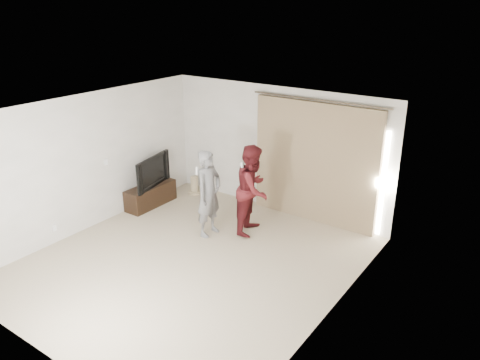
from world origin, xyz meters
name	(u,v)px	position (x,y,z in m)	size (l,w,h in m)	color
floor	(192,262)	(0.00, 0.00, 0.00)	(5.50, 5.50, 0.00)	#BFAA8F
wall_back	(277,150)	(0.00, 2.75, 1.30)	(5.00, 0.04, 2.60)	silver
wall_left	(88,163)	(-2.50, 0.00, 1.30)	(0.04, 5.50, 2.60)	silver
ceiling	(185,112)	(0.00, 0.00, 2.60)	(5.00, 5.50, 0.01)	white
curtain	(315,163)	(0.91, 2.68, 1.20)	(2.80, 0.11, 2.46)	#9F8A61
tv_console	(151,195)	(-2.27, 1.31, 0.23)	(0.41, 1.19, 0.46)	black
tv	(149,171)	(-2.27, 1.31, 0.79)	(1.15, 0.15, 0.66)	black
scratching_post	(195,187)	(-1.92, 2.35, 0.17)	(0.31, 0.31, 0.41)	tan
person_man	(209,193)	(-0.40, 1.00, 0.83)	(0.40, 0.61, 1.66)	slate
person_woman	(253,189)	(0.20, 1.58, 0.86)	(0.82, 0.96, 1.72)	#4F1418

